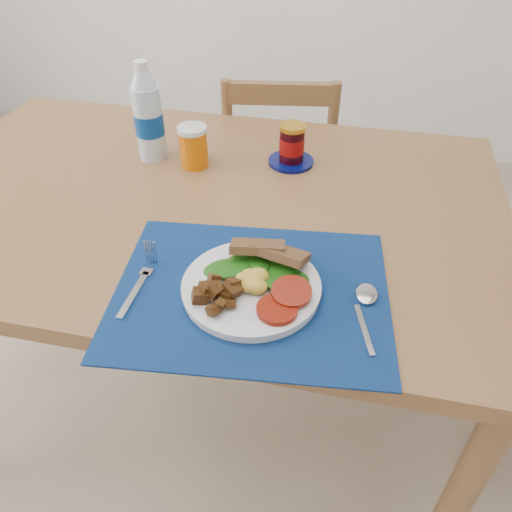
{
  "coord_description": "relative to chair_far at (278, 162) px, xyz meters",
  "views": [
    {
      "loc": [
        0.34,
        -0.73,
        1.38
      ],
      "look_at": [
        0.19,
        -0.05,
        0.8
      ],
      "focal_mm": 35.0,
      "sensor_mm": 36.0,
      "label": 1
    }
  ],
  "objects": [
    {
      "name": "water_bottle",
      "position": [
        -0.26,
        -0.43,
        0.33
      ],
      "size": [
        0.07,
        0.07,
        0.25
      ],
      "color": "#ADBFCC",
      "rests_on": "table"
    },
    {
      "name": "table",
      "position": [
        -0.09,
        -0.59,
        0.14
      ],
      "size": [
        1.4,
        0.9,
        0.75
      ],
      "color": "brown",
      "rests_on": "ground"
    },
    {
      "name": "spoon",
      "position": [
        0.31,
        -0.87,
        0.22
      ],
      "size": [
        0.04,
        0.17,
        0.0
      ],
      "rotation": [
        0.0,
        0.0,
        0.29
      ],
      "color": "#B2B5BA",
      "rests_on": "placemat"
    },
    {
      "name": "juice_glass",
      "position": [
        -0.14,
        -0.45,
        0.27
      ],
      "size": [
        0.07,
        0.07,
        0.1
      ],
      "primitive_type": "cylinder",
      "color": "#D15D05",
      "rests_on": "table"
    },
    {
      "name": "jam_on_saucer",
      "position": [
        0.1,
        -0.39,
        0.26
      ],
      "size": [
        0.12,
        0.12,
        0.1
      ],
      "color": "#040A4D",
      "rests_on": "table"
    },
    {
      "name": "fork",
      "position": [
        -0.1,
        -0.9,
        0.22
      ],
      "size": [
        0.02,
        0.18,
        0.0
      ],
      "rotation": [
        0.0,
        0.0,
        -0.01
      ],
      "color": "#B2B5BA",
      "rests_on": "placemat"
    },
    {
      "name": "breakfast_plate",
      "position": [
        0.1,
        -0.88,
        0.24
      ],
      "size": [
        0.25,
        0.25,
        0.06
      ],
      "rotation": [
        0.0,
        0.0,
        -0.01
      ],
      "color": "silver",
      "rests_on": "placemat"
    },
    {
      "name": "chair_far",
      "position": [
        0.0,
        0.0,
        0.0
      ],
      "size": [
        0.44,
        0.42,
        1.03
      ],
      "rotation": [
        0.0,
        0.0,
        3.3
      ],
      "color": "brown",
      "rests_on": "ground"
    },
    {
      "name": "ground",
      "position": [
        -0.09,
        -0.79,
        -0.53
      ],
      "size": [
        4.0,
        4.0,
        0.0
      ],
      "primitive_type": "plane",
      "color": "gray",
      "rests_on": "ground"
    },
    {
      "name": "placemat",
      "position": [
        0.1,
        -0.88,
        0.22
      ],
      "size": [
        0.53,
        0.44,
        0.0
      ],
      "primitive_type": "cube",
      "rotation": [
        0.0,
        0.0,
        0.11
      ],
      "color": "#040832",
      "rests_on": "table"
    }
  ]
}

